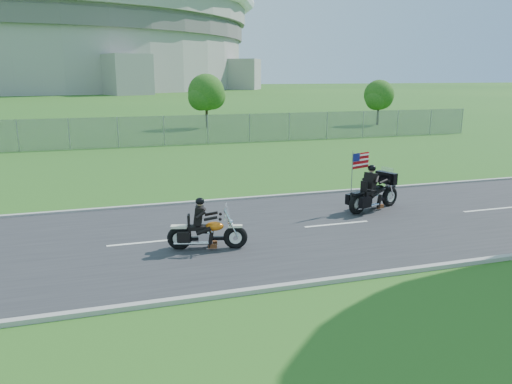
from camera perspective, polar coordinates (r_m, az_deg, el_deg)
name	(u,v)px	position (r m, az deg, el deg)	size (l,w,h in m)	color
ground	(215,237)	(14.96, -4.74, -5.17)	(420.00, 420.00, 0.00)	#205119
road	(215,237)	(14.95, -4.74, -5.09)	(120.00, 8.00, 0.04)	#28282B
curb_north	(191,203)	(18.76, -7.44, -1.23)	(120.00, 0.18, 0.12)	#9E9B93
curb_south	(254,291)	(11.29, -0.18, -11.21)	(120.00, 0.18, 0.12)	#9E9B93
fence	(69,134)	(34.13, -20.58, 6.24)	(60.00, 0.03, 2.00)	gray
stadium	(41,40)	(184.97, -23.37, 15.70)	(140.40, 140.40, 29.20)	#A3A099
tree_fence_near	(207,94)	(44.86, -5.67, 11.06)	(3.52, 3.28, 4.75)	#382316
tree_fence_far	(379,97)	(48.86, 13.88, 10.54)	(3.08, 2.87, 4.20)	#382316
motorcycle_lead	(206,233)	(13.80, -5.74, -4.71)	(2.19, 0.90, 1.49)	black
motorcycle_follow	(374,195)	(18.07, 13.33, -0.33)	(2.42, 1.24, 2.09)	black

